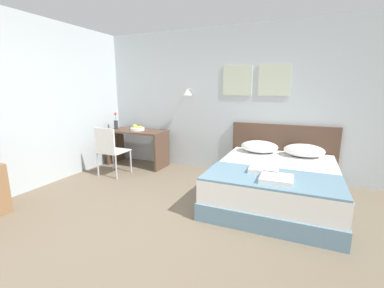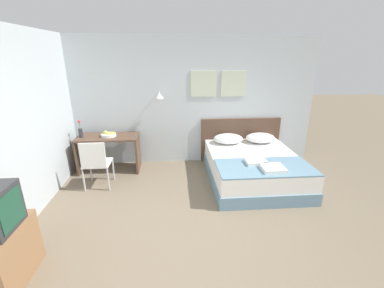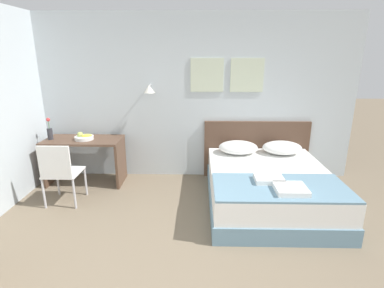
% 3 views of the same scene
% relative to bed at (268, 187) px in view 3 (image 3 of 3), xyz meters
% --- Properties ---
extents(wall_back, '(5.48, 0.31, 2.65)m').
position_rel_bed_xyz_m(wall_back, '(-1.19, 1.07, 1.08)').
color(wall_back, silver).
rests_on(wall_back, ground_plane).
extents(bed, '(1.62, 1.97, 0.51)m').
position_rel_bed_xyz_m(bed, '(0.00, 0.00, 0.00)').
color(bed, '#66899E').
rests_on(bed, ground_plane).
extents(headboard, '(1.74, 0.06, 0.96)m').
position_rel_bed_xyz_m(headboard, '(0.00, 1.01, 0.23)').
color(headboard, brown).
rests_on(headboard, ground_plane).
extents(pillow_left, '(0.61, 0.46, 0.19)m').
position_rel_bed_xyz_m(pillow_left, '(-0.34, 0.70, 0.36)').
color(pillow_left, white).
rests_on(pillow_left, bed).
extents(pillow_right, '(0.61, 0.46, 0.19)m').
position_rel_bed_xyz_m(pillow_right, '(0.34, 0.70, 0.36)').
color(pillow_right, white).
rests_on(pillow_right, bed).
extents(throw_blanket, '(1.57, 0.79, 0.02)m').
position_rel_bed_xyz_m(throw_blanket, '(0.00, -0.57, 0.27)').
color(throw_blanket, '#66899E').
rests_on(throw_blanket, bed).
extents(folded_towel_near_foot, '(0.34, 0.26, 0.06)m').
position_rel_bed_xyz_m(folded_towel_near_foot, '(-0.11, -0.43, 0.31)').
color(folded_towel_near_foot, white).
rests_on(folded_towel_near_foot, throw_blanket).
extents(folded_towel_mid_bed, '(0.35, 0.33, 0.06)m').
position_rel_bed_xyz_m(folded_towel_mid_bed, '(0.07, -0.71, 0.31)').
color(folded_towel_mid_bed, white).
rests_on(folded_towel_mid_bed, throw_blanket).
extents(desk, '(1.19, 0.59, 0.74)m').
position_rel_bed_xyz_m(desk, '(-2.79, 0.68, 0.26)').
color(desk, brown).
rests_on(desk, ground_plane).
extents(desk_chair, '(0.46, 0.46, 0.89)m').
position_rel_bed_xyz_m(desk_chair, '(-2.84, -0.08, 0.27)').
color(desk_chair, white).
rests_on(desk_chair, ground_plane).
extents(fruit_bowl, '(0.29, 0.29, 0.12)m').
position_rel_bed_xyz_m(fruit_bowl, '(-2.76, 0.66, 0.52)').
color(fruit_bowl, silver).
rests_on(fruit_bowl, desk).
extents(flower_vase, '(0.08, 0.08, 0.34)m').
position_rel_bed_xyz_m(flower_vase, '(-3.29, 0.66, 0.60)').
color(flower_vase, '#333338').
rests_on(flower_vase, desk).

